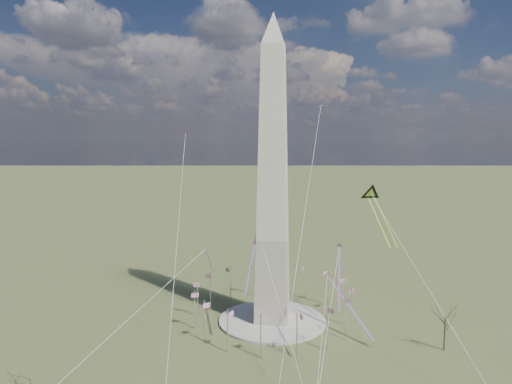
# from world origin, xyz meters

# --- Properties ---
(ground) EXTENTS (2000.00, 2000.00, 0.00)m
(ground) POSITION_xyz_m (0.00, 0.00, 0.00)
(ground) COLOR #46562B
(ground) RESTS_ON ground
(plaza) EXTENTS (36.00, 36.00, 0.80)m
(plaza) POSITION_xyz_m (0.00, 0.00, 0.40)
(plaza) COLOR beige
(plaza) RESTS_ON ground
(washington_monument) EXTENTS (15.56, 15.56, 100.00)m
(washington_monument) POSITION_xyz_m (0.00, 0.00, 47.95)
(washington_monument) COLOR #B1AA94
(washington_monument) RESTS_ON plaza
(flagpole_ring) EXTENTS (54.40, 54.40, 13.00)m
(flagpole_ring) POSITION_xyz_m (-0.00, -0.00, 7.27)
(flagpole_ring) COLOR silver
(flagpole_ring) RESTS_ON ground
(tree_near) EXTENTS (9.01, 9.01, 15.76)m
(tree_near) POSITION_xyz_m (52.14, -12.82, 11.24)
(tree_near) COLOR #45332A
(tree_near) RESTS_ON ground
(tree_far) EXTENTS (6.13, 6.13, 10.73)m
(tree_far) POSITION_xyz_m (-48.67, -60.44, 7.64)
(tree_far) COLOR #45332A
(tree_far) RESTS_ON ground
(kite_delta_black) EXTENTS (11.06, 21.20, 17.29)m
(kite_delta_black) POSITION_xyz_m (32.25, 7.60, 42.31)
(kite_delta_black) COLOR black
(kite_delta_black) RESTS_ON ground
(kite_diamond_purple) EXTENTS (1.96, 3.09, 9.56)m
(kite_diamond_purple) POSITION_xyz_m (-23.38, 5.20, 22.81)
(kite_diamond_purple) COLOR #371663
(kite_diamond_purple) RESTS_ON ground
(kite_streamer_left) EXTENTS (1.84, 19.71, 13.54)m
(kite_streamer_left) POSITION_xyz_m (21.39, -20.22, 25.51)
(kite_streamer_left) COLOR red
(kite_streamer_left) RESTS_ON ground
(kite_streamer_mid) EXTENTS (2.18, 23.36, 16.06)m
(kite_streamer_mid) POSITION_xyz_m (-5.26, -6.95, 26.30)
(kite_streamer_mid) COLOR red
(kite_streamer_mid) RESTS_ON ground
(kite_streamer_right) EXTENTS (15.34, 18.64, 15.68)m
(kite_streamer_right) POSITION_xyz_m (22.99, -3.16, 11.42)
(kite_streamer_right) COLOR red
(kite_streamer_right) RESTS_ON ground
(kite_small_red) EXTENTS (1.30, 1.39, 3.87)m
(kite_small_red) POSITION_xyz_m (-38.68, 29.13, 63.19)
(kite_small_red) COLOR red
(kite_small_red) RESTS_ON ground
(kite_small_white) EXTENTS (1.30, 1.93, 4.10)m
(kite_small_white) POSITION_xyz_m (14.02, 48.04, 74.15)
(kite_small_white) COLOR white
(kite_small_white) RESTS_ON ground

